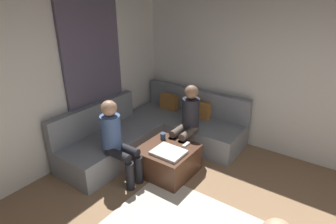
{
  "coord_description": "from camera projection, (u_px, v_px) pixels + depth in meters",
  "views": [
    {
      "loc": [
        0.58,
        -1.49,
        2.5
      ],
      "look_at": [
        -1.63,
        1.63,
        0.85
      ],
      "focal_mm": 29.28,
      "sensor_mm": 36.0,
      "label": 1
    }
  ],
  "objects": [
    {
      "name": "folded_blanket",
      "position": [
        169.0,
        152.0,
        3.88
      ],
      "size": [
        0.44,
        0.36,
        0.04
      ],
      "primitive_type": "cube",
      "color": "white",
      "rests_on": "ottoman"
    },
    {
      "name": "sectional_couch",
      "position": [
        155.0,
        131.0,
        4.81
      ],
      "size": [
        2.1,
        2.55,
        0.87
      ],
      "color": "gray",
      "rests_on": "ground_plane"
    },
    {
      "name": "person_on_couch_side",
      "position": [
        116.0,
        139.0,
        3.79
      ],
      "size": [
        0.6,
        0.3,
        1.2
      ],
      "rotation": [
        0.0,
        0.0,
        -1.57
      ],
      "color": "black",
      "rests_on": "ground_plane"
    },
    {
      "name": "wall_left",
      "position": [
        8.0,
        94.0,
        3.44
      ],
      "size": [
        0.12,
        6.0,
        2.7
      ],
      "primitive_type": "cube",
      "color": "silver",
      "rests_on": "ground_plane"
    },
    {
      "name": "wall_back",
      "position": [
        308.0,
        78.0,
        4.08
      ],
      "size": [
        6.0,
        0.12,
        2.7
      ],
      "primitive_type": "cube",
      "color": "silver",
      "rests_on": "ground_plane"
    },
    {
      "name": "coffee_mug",
      "position": [
        163.0,
        136.0,
        4.26
      ],
      "size": [
        0.08,
        0.08,
        0.1
      ],
      "primitive_type": "cylinder",
      "color": "#334C72",
      "rests_on": "ottoman"
    },
    {
      "name": "person_on_couch_back",
      "position": [
        187.0,
        119.0,
        4.38
      ],
      "size": [
        0.3,
        0.6,
        1.2
      ],
      "rotation": [
        0.0,
        0.0,
        3.14
      ],
      "color": "brown",
      "rests_on": "ground_plane"
    },
    {
      "name": "curtain_panel",
      "position": [
        95.0,
        79.0,
        4.4
      ],
      "size": [
        0.06,
        1.1,
        2.5
      ],
      "primitive_type": "cube",
      "color": "#595166",
      "rests_on": "ground_plane"
    },
    {
      "name": "ottoman",
      "position": [
        168.0,
        160.0,
        4.11
      ],
      "size": [
        0.76,
        0.76,
        0.42
      ],
      "primitive_type": "cube",
      "color": "#4C2D1E",
      "rests_on": "ground_plane"
    },
    {
      "name": "game_remote",
      "position": [
        186.0,
        144.0,
        4.09
      ],
      "size": [
        0.05,
        0.15,
        0.02
      ],
      "primitive_type": "cube",
      "color": "white",
      "rests_on": "ottoman"
    }
  ]
}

